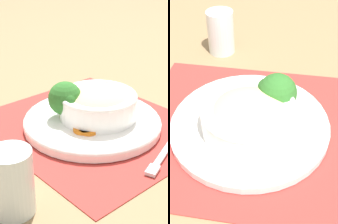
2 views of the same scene
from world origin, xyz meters
The scene contains 8 objects.
ground_plane centered at (0.00, 0.00, 0.00)m, with size 4.00×4.00×0.00m, color #8C704C.
placemat centered at (0.00, 0.00, 0.00)m, with size 0.49×0.44×0.00m.
plate centered at (0.00, 0.00, 0.02)m, with size 0.31×0.31×0.02m.
bowl centered at (0.00, -0.02, 0.05)m, with size 0.18×0.18×0.07m.
broccoli_floret centered at (0.05, 0.03, 0.07)m, with size 0.08×0.08×0.09m.
carrot_slice_near centered at (-0.02, 0.05, 0.02)m, with size 0.04×0.04×0.01m.
carrot_slice_middle centered at (-0.03, 0.05, 0.02)m, with size 0.04×0.04×0.01m.
water_glass centered at (-0.10, 0.29, 0.05)m, with size 0.07×0.07×0.11m.
Camera 2 is at (0.04, -0.44, 0.43)m, focal length 50.00 mm.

